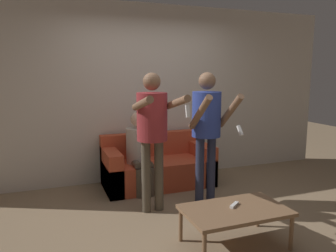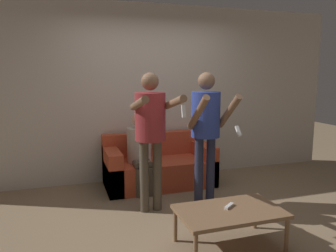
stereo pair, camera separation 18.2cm
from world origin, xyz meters
TOP-DOWN VIEW (x-y plane):
  - ground_plane at (0.00, 0.00)m, footprint 14.00×14.00m
  - wall_back at (0.00, 1.65)m, footprint 6.40×0.06m
  - couch at (0.02, 1.23)m, footprint 1.59×0.77m
  - person_standing_left at (-0.33, 0.34)m, footprint 0.48×0.78m
  - person_standing_right at (0.38, 0.34)m, footprint 0.48×0.68m
  - person_seated at (-0.29, 1.10)m, footprint 0.34×0.55m
  - coffee_table at (0.16, -0.70)m, footprint 0.99×0.60m
  - remote_on_table at (0.18, -0.65)m, footprint 0.14×0.12m

SIDE VIEW (x-z plane):
  - ground_plane at x=0.00m, z-range 0.00..0.00m
  - couch at x=0.02m, z-range -0.11..0.64m
  - coffee_table at x=0.16m, z-range 0.15..0.53m
  - remote_on_table at x=0.18m, z-range 0.38..0.40m
  - person_seated at x=-0.29m, z-range 0.05..1.17m
  - person_standing_right at x=0.38m, z-range 0.22..1.89m
  - person_standing_left at x=-0.33m, z-range 0.23..1.90m
  - wall_back at x=0.00m, z-range 0.00..2.70m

